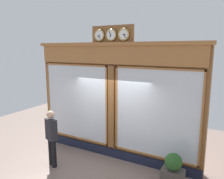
# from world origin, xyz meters

# --- Properties ---
(shop_facade) EXTENTS (5.58, 0.42, 4.09)m
(shop_facade) POSITION_xyz_m (-0.00, -0.13, 1.82)
(shop_facade) COLOR brown
(shop_facade) RESTS_ON ground_plane
(pedestrian) EXTENTS (0.41, 0.33, 1.69)m
(pedestrian) POSITION_xyz_m (1.26, 1.35, 0.93)
(pedestrian) COLOR black
(pedestrian) RESTS_ON ground_plane
(planter_box) EXTENTS (0.56, 0.36, 0.43)m
(planter_box) POSITION_xyz_m (-2.09, 0.61, 0.22)
(planter_box) COLOR #4C4742
(planter_box) RESTS_ON ground_plane
(planter_shrub) EXTENTS (0.43, 0.43, 0.43)m
(planter_shrub) POSITION_xyz_m (-2.09, 0.61, 0.65)
(planter_shrub) COLOR #285623
(planter_shrub) RESTS_ON planter_box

